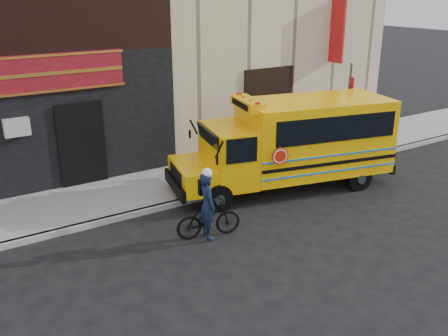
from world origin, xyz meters
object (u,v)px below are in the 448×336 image
bicycle (209,219)px  sign_pole (348,111)px  school_bus (295,141)px  cyclist (207,207)px

bicycle → sign_pole: bearing=-59.1°
school_bus → sign_pole: size_ratio=2.03×
school_bus → cyclist: school_bus is taller
school_bus → bicycle: bearing=-159.5°
bicycle → cyclist: 0.37m
school_bus → cyclist: 4.39m
bicycle → cyclist: cyclist is taller
school_bus → bicycle: (-3.98, -1.49, -1.01)m
school_bus → bicycle: 4.37m
sign_pole → cyclist: bearing=-162.2°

